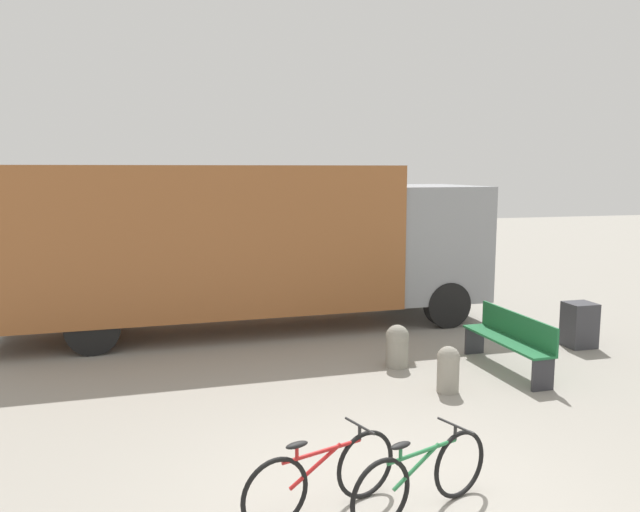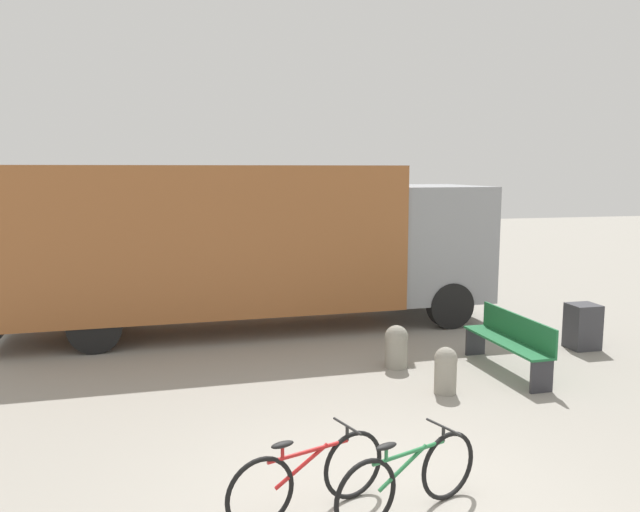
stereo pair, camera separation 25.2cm
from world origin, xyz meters
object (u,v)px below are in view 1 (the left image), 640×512
(bollard_near_bench, at_px, (448,368))
(delivery_truck, at_px, (248,239))
(bicycle_near, at_px, (322,476))
(utility_box, at_px, (579,325))
(park_bench, at_px, (510,338))
(bollard_far_bench, at_px, (397,345))
(bicycle_middle, at_px, (422,477))

(bollard_near_bench, bearing_deg, delivery_truck, 116.61)
(delivery_truck, xyz_separation_m, bollard_near_bench, (2.15, -4.28, -1.39))
(bicycle_near, xyz_separation_m, utility_box, (5.74, 3.99, 0.04))
(utility_box, bearing_deg, bicycle_near, -145.15)
(park_bench, distance_m, bollard_far_bench, 1.73)
(bicycle_middle, height_order, bollard_near_bench, bicycle_middle)
(delivery_truck, distance_m, bicycle_middle, 7.20)
(bicycle_middle, xyz_separation_m, bollard_near_bench, (1.64, 2.77, -0.00))
(park_bench, relative_size, bollard_far_bench, 2.91)
(bicycle_near, bearing_deg, utility_box, 15.99)
(bicycle_near, bearing_deg, delivery_truck, 68.15)
(bicycle_near, distance_m, utility_box, 6.99)
(bicycle_middle, distance_m, utility_box, 6.45)
(park_bench, height_order, utility_box, park_bench)
(delivery_truck, xyz_separation_m, bicycle_middle, (0.51, -7.05, -1.39))
(bicycle_near, distance_m, bollard_near_bench, 3.56)
(delivery_truck, xyz_separation_m, park_bench, (3.50, -3.65, -1.24))
(bicycle_middle, height_order, bollard_far_bench, bicycle_middle)
(bicycle_near, relative_size, bollard_far_bench, 2.32)
(bollard_near_bench, height_order, bollard_far_bench, bollard_far_bench)
(park_bench, height_order, bicycle_middle, park_bench)
(delivery_truck, relative_size, bicycle_middle, 6.00)
(bollard_near_bench, distance_m, utility_box, 3.55)
(bollard_far_bench, bearing_deg, delivery_truck, 121.58)
(delivery_truck, height_order, utility_box, delivery_truck)
(bicycle_middle, bearing_deg, park_bench, 28.23)
(bicycle_near, bearing_deg, bollard_near_bench, 26.51)
(bicycle_middle, xyz_separation_m, bollard_far_bench, (1.37, 3.99, 0.00))
(park_bench, xyz_separation_m, utility_box, (1.88, 0.83, -0.11))
(delivery_truck, relative_size, bollard_near_bench, 14.21)
(park_bench, xyz_separation_m, bollard_far_bench, (-1.62, 0.60, -0.15))
(delivery_truck, height_order, bollard_far_bench, delivery_truck)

